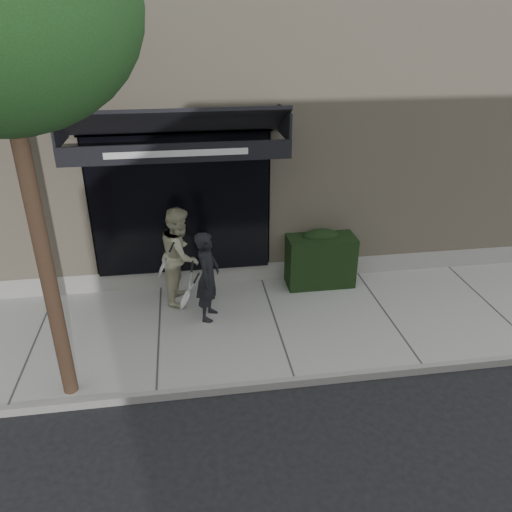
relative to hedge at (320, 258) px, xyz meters
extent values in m
plane|color=black|center=(-1.10, -1.25, -0.66)|extent=(80.00, 80.00, 0.00)
cube|color=#A3A49E|center=(-1.10, -1.25, -0.60)|extent=(20.00, 3.00, 0.12)
cube|color=gray|center=(-1.10, -2.80, -0.59)|extent=(20.00, 0.10, 0.14)
cube|color=tan|center=(-1.10, 3.75, 2.09)|extent=(14.00, 7.00, 5.50)
cube|color=gray|center=(-1.10, 0.45, -0.41)|extent=(14.02, 0.42, 0.50)
cube|color=black|center=(-2.60, 0.30, 1.14)|extent=(3.20, 0.30, 2.60)
cube|color=gray|center=(-4.20, 0.45, 1.14)|extent=(0.08, 0.40, 2.60)
cube|color=gray|center=(-1.00, 0.45, 1.14)|extent=(0.08, 0.40, 2.60)
cube|color=gray|center=(-2.60, 0.45, 2.48)|extent=(3.36, 0.40, 0.12)
cube|color=black|center=(-2.60, -0.25, 2.74)|extent=(3.60, 1.03, 0.55)
cube|color=black|center=(-2.60, -0.75, 2.35)|extent=(3.60, 0.05, 0.30)
cube|color=white|center=(-2.60, -0.78, 2.35)|extent=(2.20, 0.01, 0.10)
cube|color=black|center=(-4.38, -0.25, 2.66)|extent=(0.04, 1.00, 0.45)
cube|color=black|center=(-0.82, -0.25, 2.66)|extent=(0.04, 1.00, 0.45)
cube|color=black|center=(0.00, 0.00, -0.04)|extent=(1.30, 0.70, 1.00)
ellipsoid|color=black|center=(0.00, 0.00, 0.46)|extent=(0.71, 0.38, 0.27)
cylinder|color=black|center=(-4.30, -2.55, 1.74)|extent=(0.20, 0.20, 4.80)
imported|color=black|center=(-2.23, -0.93, 0.27)|extent=(0.55, 0.68, 1.61)
torus|color=silver|center=(-2.54, -1.18, 0.19)|extent=(0.11, 0.31, 0.30)
cylinder|color=silver|center=(-2.54, -1.18, 0.19)|extent=(0.08, 0.27, 0.27)
cylinder|color=silver|center=(-2.54, -1.18, 0.19)|extent=(0.18, 0.04, 0.05)
cylinder|color=black|center=(-2.54, -1.18, 0.19)|extent=(0.20, 0.05, 0.06)
torus|color=silver|center=(-2.63, -1.36, 0.11)|extent=(0.18, 0.31, 0.28)
cylinder|color=silver|center=(-2.63, -1.36, 0.11)|extent=(0.14, 0.27, 0.24)
cylinder|color=silver|center=(-2.63, -1.36, 0.11)|extent=(0.17, 0.02, 0.10)
cylinder|color=black|center=(-2.63, -1.36, 0.11)|extent=(0.19, 0.04, 0.13)
imported|color=#BFBD99|center=(-2.67, -0.23, 0.36)|extent=(0.84, 0.99, 1.81)
torus|color=silver|center=(-2.99, -0.59, 0.33)|extent=(0.17, 0.31, 0.28)
cylinder|color=silver|center=(-2.99, -0.59, 0.33)|extent=(0.14, 0.27, 0.24)
cylinder|color=silver|center=(-2.99, -0.59, 0.33)|extent=(0.17, 0.03, 0.10)
cylinder|color=black|center=(-2.99, -0.59, 0.33)|extent=(0.19, 0.04, 0.12)
camera|label=1|loc=(-2.52, -8.42, 4.28)|focal=35.00mm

